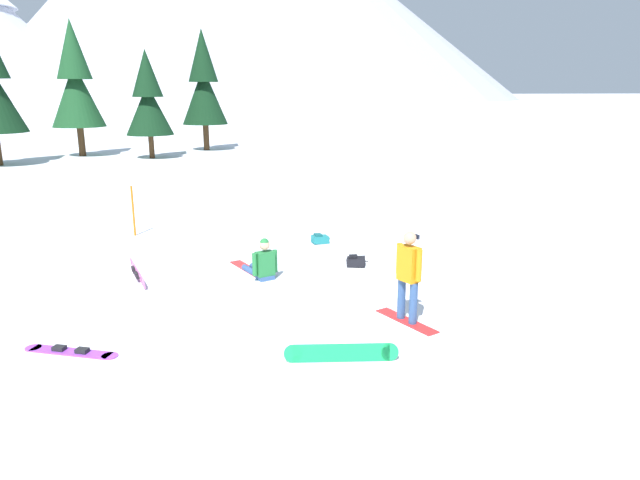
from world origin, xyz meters
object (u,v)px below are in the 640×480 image
backpack_teal (320,239)px  pine_tree_leaning (204,85)px  pine_tree_young (75,83)px  trail_marker_pole (133,211)px  snowboarder_midground (261,263)px  pine_tree_slender (148,99)px  loose_snowboard_far_spare (341,352)px  loose_snowboard_near_right (137,273)px  loose_snowboard_near_left (71,351)px  backpack_black (356,261)px  snowboarder_foreground (408,275)px

backpack_teal → pine_tree_leaning: (-3.16, 26.33, 4.32)m
pine_tree_young → pine_tree_leaning: bearing=15.6°
backpack_teal → pine_tree_leaning: 26.87m
pine_tree_young → trail_marker_pole: bearing=-75.4°
snowboarder_midground → pine_tree_slender: (-4.62, 24.79, 3.23)m
pine_tree_slender → pine_tree_leaning: bearing=52.1°
snowboarder_midground → loose_snowboard_far_spare: bearing=-78.9°
loose_snowboard_near_right → trail_marker_pole: trail_marker_pole is taller
loose_snowboard_near_left → snowboarder_midground: bearing=44.1°
loose_snowboard_near_right → pine_tree_slender: bearing=94.2°
snowboarder_midground → pine_tree_young: size_ratio=0.21×
pine_tree_young → loose_snowboard_far_spare: bearing=-72.3°
pine_tree_slender → loose_snowboard_near_left: bearing=-87.6°
snowboarder_midground → loose_snowboard_near_right: size_ratio=0.98×
trail_marker_pole → pine_tree_slender: pine_tree_slender is taller
loose_snowboard_near_left → loose_snowboard_far_spare: loose_snowboard_far_spare is taller
snowboarder_midground → backpack_black: bearing=10.7°
loose_snowboard_far_spare → pine_tree_slender: size_ratio=0.28×
loose_snowboard_near_left → pine_tree_slender: size_ratio=0.25×
backpack_black → pine_tree_leaning: 29.19m
snowboarder_foreground → backpack_black: snowboarder_foreground is taller
trail_marker_pole → backpack_black: bearing=-36.3°
loose_snowboard_near_left → loose_snowboard_far_spare: size_ratio=0.91×
snowboarder_foreground → snowboarder_midground: (-2.43, 3.13, -0.59)m
snowboarder_foreground → loose_snowboard_near_left: snowboarder_foreground is taller
snowboarder_midground → pine_tree_slender: pine_tree_slender is taller
backpack_teal → pine_tree_slender: size_ratio=0.08×
loose_snowboard_near_right → pine_tree_leaning: pine_tree_leaning is taller
snowboarder_foreground → trail_marker_pole: (-5.78, 7.76, -0.18)m
snowboarder_midground → pine_tree_young: bearing=108.8°
loose_snowboard_near_left → backpack_teal: backpack_teal is taller
loose_snowboard_near_left → loose_snowboard_far_spare: bearing=-14.5°
backpack_black → snowboarder_midground: bearing=-169.3°
backpack_teal → loose_snowboard_near_left: bearing=-131.2°
snowboarder_foreground → snowboarder_midground: snowboarder_foreground is taller
backpack_teal → trail_marker_pole: 5.59m
snowboarder_midground → loose_snowboard_near_left: 4.83m
pine_tree_young → pine_tree_slender: size_ratio=1.28×
loose_snowboard_near_left → loose_snowboard_near_right: bearing=80.4°
loose_snowboard_near_right → backpack_black: size_ratio=3.28×
loose_snowboard_far_spare → pine_tree_young: bearing=107.7°
snowboarder_midground → loose_snowboard_near_right: snowboarder_midground is taller
loose_snowboard_far_spare → trail_marker_pole: trail_marker_pole is taller
snowboarder_foreground → pine_tree_slender: 28.92m
snowboarder_foreground → backpack_black: bearing=91.4°
loose_snowboard_far_spare → snowboarder_foreground: bearing=40.8°
snowboarder_foreground → loose_snowboard_near_right: 6.39m
backpack_black → pine_tree_young: bearing=113.5°
backpack_teal → pine_tree_leaning: pine_tree_leaning is taller
loose_snowboard_far_spare → trail_marker_pole: (-4.22, 9.10, 0.60)m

